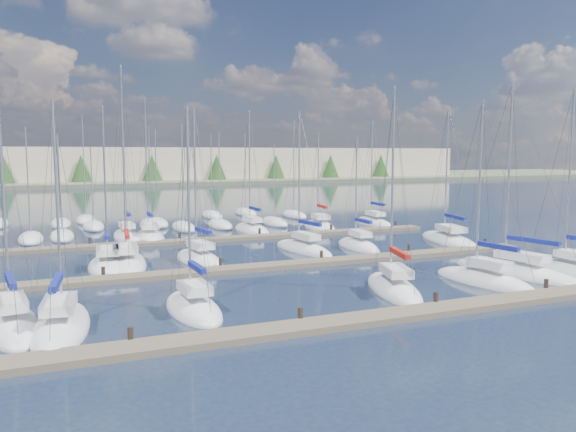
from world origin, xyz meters
name	(u,v)px	position (x,y,z in m)	size (l,w,h in m)	color
ground	(165,211)	(0.00, 60.00, 0.00)	(400.00, 400.00, 0.00)	#212D43
dock_near	(381,317)	(0.00, 2.01, 0.15)	(44.00, 1.93, 1.10)	#6B5E4C
dock_mid	(277,266)	(0.00, 16.01, 0.15)	(44.00, 1.93, 1.10)	#6B5E4C
dock_far	(223,239)	(0.00, 30.01, 0.15)	(44.00, 1.93, 1.10)	#6B5E4C
sailboat_d	(394,288)	(3.86, 6.74, 0.19)	(4.55, 8.24, 12.97)	white
sailboat_n	(127,236)	(-8.36, 35.06, 0.20)	(2.50, 7.76, 13.98)	white
sailboat_m	(448,240)	(19.29, 20.97, 0.17)	(5.15, 10.24, 13.45)	white
sailboat_l	(358,246)	(9.73, 21.21, 0.18)	(2.48, 6.78, 10.53)	white
sailboat_j	(199,259)	(-4.67, 20.55, 0.18)	(3.42, 7.58, 12.49)	white
sailboat_p	(252,230)	(4.63, 35.05, 0.18)	(2.68, 8.02, 13.63)	white
sailboat_h	(108,266)	(-11.39, 20.62, 0.18)	(3.35, 7.50, 12.43)	white
sailboat_k	(303,249)	(4.65, 21.74, 0.19)	(3.34, 8.41, 12.56)	white
sailboat_a	(12,325)	(-16.91, 7.67, 0.18)	(3.42, 8.19, 11.54)	white
sailboat_r	(373,223)	(19.67, 35.00, 0.19)	(2.78, 8.11, 13.18)	white
sailboat_o	(149,237)	(-6.39, 33.76, 0.19)	(3.17, 7.83, 14.44)	white
sailboat_i	(127,262)	(-9.96, 21.33, 0.19)	(3.53, 9.81, 15.48)	white
sailboat_g	(572,271)	(18.07, 6.22, 0.18)	(2.89, 8.05, 13.42)	white
sailboat_q	(320,227)	(12.43, 34.57, 0.17)	(3.96, 8.09, 11.38)	white
sailboat_c	(193,308)	(-8.27, 7.12, 0.18)	(2.70, 6.73, 11.42)	white
sailboat_b	(61,326)	(-14.74, 6.49, 0.17)	(3.47, 8.47, 11.48)	white
sailboat_e	(484,280)	(10.43, 6.36, 0.18)	(3.50, 7.95, 12.38)	white
sailboat_f	(515,272)	(14.28, 7.63, 0.18)	(4.53, 10.09, 13.77)	white
distant_boats	(153,223)	(-4.34, 43.76, 0.29)	(36.93, 20.75, 13.30)	#9EA0A5
shoreline	(58,157)	(-13.29, 149.77, 7.44)	(400.00, 60.00, 38.00)	#666B51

